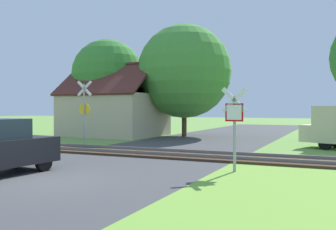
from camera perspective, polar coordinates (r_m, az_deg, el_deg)
The scene contains 8 objects.
ground_plane at distance 11.63m, azimuth -19.24°, elevation -9.48°, with size 160.00×160.00×0.00m, color #6B9942.
road_asphalt at distance 13.13m, azimuth -13.14°, elevation -8.25°, with size 8.40×80.00×0.01m, color #424244.
rail_track at distance 17.36m, azimuth -2.88°, elevation -5.80°, with size 60.00×2.60×0.22m.
stop_sign_near at distance 12.58m, azimuth 10.09°, elevation -0.96°, with size 0.88×0.15×2.82m.
crossing_sign_far at distance 21.37m, azimuth -12.64°, elevation 0.93°, with size 0.86×0.23×3.67m.
house at distance 29.40m, azimuth -8.13°, elevation 0.35°, with size 7.39×6.55×5.63m.
tree_center at distance 28.73m, azimuth 2.49°, elevation 6.65°, with size 7.12×7.12×8.52m.
tree_left at distance 31.13m, azimuth -9.19°, elevation 6.01°, with size 5.80×5.80×7.76m.
Camera 1 is at (7.90, -8.27, 2.09)m, focal length 40.00 mm.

